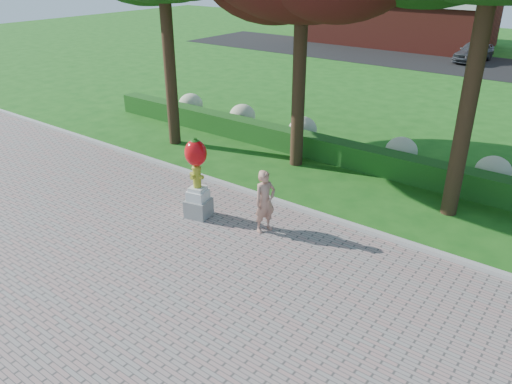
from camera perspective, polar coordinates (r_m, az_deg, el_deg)
ground at (r=12.31m, az=-2.86°, el=-7.28°), size 100.00×100.00×0.00m
walkway at (r=10.20m, az=-17.99°, el=-16.55°), size 40.00×14.00×0.04m
curb at (r=14.39m, az=4.78°, el=-1.87°), size 40.00×0.18×0.15m
lawn_hedge at (r=17.49m, az=11.94°, el=3.89°), size 24.00×0.70×0.80m
hydrangea_row at (r=18.10m, az=15.00°, el=4.81°), size 20.10×1.10×0.99m
street at (r=37.12m, az=26.68°, el=12.44°), size 50.00×8.00×0.02m
hydrant_sculpture at (r=13.59m, az=-6.78°, el=1.85°), size 0.74×0.74×2.30m
woman at (r=12.90m, az=1.03°, el=-1.09°), size 0.58×0.72×1.70m
parked_car at (r=38.73m, az=23.64°, el=14.51°), size 2.02×4.21×1.39m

